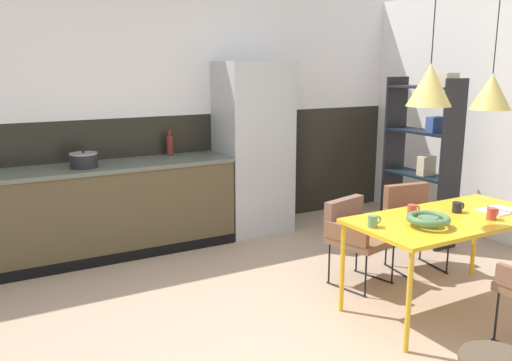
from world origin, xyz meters
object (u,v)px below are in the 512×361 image
armchair_facing_counter (413,217)px  cooking_pot (84,160)px  refrigerator_column (253,148)px  open_book (499,210)px  fruit_bowl (428,219)px  mug_wide_latte (492,214)px  dining_table (450,223)px  pendant_lamp_over_table_near (430,85)px  pendant_lamp_over_table_far (491,92)px  mug_tall_blue (373,221)px  mug_dark_espresso (457,207)px  mug_short_terracotta (413,210)px  armchair_corner_seat (356,229)px  bottle_vinegar_dark (170,145)px  open_shelf_unit (423,156)px

armchair_facing_counter → cooking_pot: bearing=-24.8°
refrigerator_column → open_book: size_ratio=6.65×
fruit_bowl → mug_wide_latte: mug_wide_latte is taller
dining_table → mug_wide_latte: bearing=-44.4°
pendant_lamp_over_table_near → open_book: bearing=-6.1°
pendant_lamp_over_table_near → pendant_lamp_over_table_far: bearing=-1.7°
armchair_facing_counter → mug_tall_blue: bearing=39.5°
mug_wide_latte → pendant_lamp_over_table_far: pendant_lamp_over_table_far is taller
open_book → mug_dark_espresso: size_ratio=2.45×
mug_tall_blue → pendant_lamp_over_table_near: bearing=-11.8°
mug_short_terracotta → pendant_lamp_over_table_far: 1.06m
armchair_facing_counter → mug_dark_espresso: bearing=77.3°
armchair_corner_seat → armchair_facing_counter: bearing=167.1°
mug_wide_latte → refrigerator_column: bearing=101.4°
cooking_pot → bottle_vinegar_dark: 0.99m
dining_table → bottle_vinegar_dark: 2.99m
mug_wide_latte → open_book: bearing=26.2°
mug_tall_blue → cooking_pot: size_ratio=0.43×
dining_table → bottle_vinegar_dark: bearing=114.9°
dining_table → mug_tall_blue: 0.71m
armchair_corner_seat → pendant_lamp_over_table_near: pendant_lamp_over_table_near is taller
mug_dark_espresso → pendant_lamp_over_table_far: bearing=-23.3°
refrigerator_column → cooking_pot: 1.86m
armchair_facing_counter → mug_tall_blue: mug_tall_blue is taller
fruit_bowl → bottle_vinegar_dark: bottle_vinegar_dark is taller
fruit_bowl → pendant_lamp_over_table_near: 0.94m
dining_table → fruit_bowl: (-0.35, -0.10, 0.10)m
armchair_corner_seat → pendant_lamp_over_table_far: bearing=114.6°
dining_table → mug_tall_blue: (-0.70, 0.09, 0.09)m
mug_short_terracotta → cooking_pot: (-1.96, 2.28, 0.20)m
open_book → cooking_pot: (-2.66, 2.52, 0.24)m
mug_wide_latte → pendant_lamp_over_table_far: (0.11, 0.19, 0.89)m
fruit_bowl → open_book: 0.81m
pendant_lamp_over_table_far → open_book: bearing=-24.5°
mug_tall_blue → cooking_pot: (-1.50, 2.36, 0.20)m
open_shelf_unit → armchair_facing_counter: bearing=-50.4°
dining_table → pendant_lamp_over_table_far: size_ratio=1.47×
mug_dark_espresso → pendant_lamp_over_table_near: pendant_lamp_over_table_near is taller
mug_wide_latte → mug_tall_blue: bearing=162.4°
refrigerator_column → open_shelf_unit: (1.41, -1.18, -0.04)m
fruit_bowl → mug_short_terracotta: size_ratio=2.69×
armchair_facing_counter → cooking_pot: (-2.60, 1.68, 0.50)m
mug_tall_blue → mug_dark_espresso: size_ratio=0.96×
dining_table → mug_dark_espresso: bearing=24.3°
bottle_vinegar_dark → open_shelf_unit: bearing=-30.8°
armchair_corner_seat → pendant_lamp_over_table_near: bearing=74.1°
fruit_bowl → pendant_lamp_over_table_near: size_ratio=0.30×
fruit_bowl → mug_dark_espresso: fruit_bowl is taller
mug_tall_blue → open_shelf_unit: (1.77, 1.23, 0.13)m
mug_wide_latte → bottle_vinegar_dark: bottle_vinegar_dark is taller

